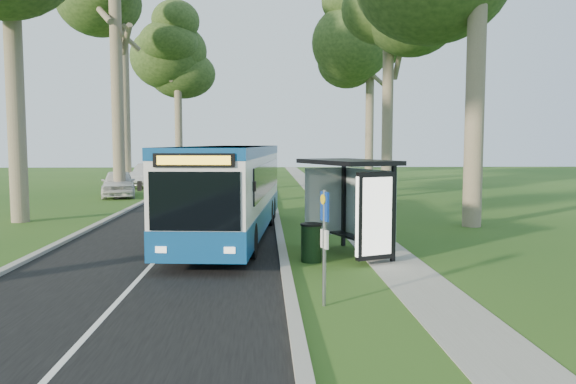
# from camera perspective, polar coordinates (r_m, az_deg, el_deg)

# --- Properties ---
(ground) EXTENTS (120.00, 120.00, 0.00)m
(ground) POSITION_cam_1_polar(r_m,az_deg,el_deg) (15.55, -0.45, -6.95)
(ground) COLOR #274D18
(ground) RESTS_ON ground
(road) EXTENTS (7.00, 100.00, 0.02)m
(road) POSITION_cam_1_polar(r_m,az_deg,el_deg) (25.58, -9.11, -2.27)
(road) COLOR black
(road) RESTS_ON ground
(kerb_east) EXTENTS (0.25, 100.00, 0.12)m
(kerb_east) POSITION_cam_1_polar(r_m,az_deg,el_deg) (25.41, -1.24, -2.15)
(kerb_east) COLOR #9E9B93
(kerb_east) RESTS_ON ground
(kerb_west) EXTENTS (0.25, 100.00, 0.12)m
(kerb_west) POSITION_cam_1_polar(r_m,az_deg,el_deg) (26.21, -16.74, -2.14)
(kerb_west) COLOR #9E9B93
(kerb_west) RESTS_ON ground
(centre_line) EXTENTS (0.12, 100.00, 0.00)m
(centre_line) POSITION_cam_1_polar(r_m,az_deg,el_deg) (25.58, -9.11, -2.24)
(centre_line) COLOR white
(centre_line) RESTS_ON road
(footpath) EXTENTS (1.50, 100.00, 0.02)m
(footpath) POSITION_cam_1_polar(r_m,az_deg,el_deg) (25.65, 5.48, -2.21)
(footpath) COLOR gray
(footpath) RESTS_ON ground
(bus) EXTENTS (3.47, 11.89, 3.11)m
(bus) POSITION_cam_1_polar(r_m,az_deg,el_deg) (19.18, -5.85, 0.16)
(bus) COLOR white
(bus) RESTS_ON ground
(bus_stop_sign) EXTENTS (0.14, 0.32, 2.31)m
(bus_stop_sign) POSITION_cam_1_polar(r_m,az_deg,el_deg) (11.04, 3.73, -4.22)
(bus_stop_sign) COLOR gray
(bus_stop_sign) RESTS_ON ground
(bus_shelter) EXTENTS (2.79, 3.61, 2.75)m
(bus_shelter) POSITION_cam_1_polar(r_m,az_deg,el_deg) (15.66, 6.82, 0.28)
(bus_shelter) COLOR black
(bus_shelter) RESTS_ON ground
(litter_bin) EXTENTS (0.60, 0.60, 1.05)m
(litter_bin) POSITION_cam_1_polar(r_m,az_deg,el_deg) (15.29, 2.38, -5.13)
(litter_bin) COLOR black
(litter_bin) RESTS_ON ground
(car_white) EXTENTS (2.92, 5.03, 1.61)m
(car_white) POSITION_cam_1_polar(r_m,az_deg,el_deg) (35.25, -16.84, 0.86)
(car_white) COLOR silver
(car_white) RESTS_ON ground
(car_silver) EXTENTS (2.22, 5.34, 1.72)m
(car_silver) POSITION_cam_1_polar(r_m,az_deg,el_deg) (42.39, -13.87, 1.66)
(car_silver) COLOR #B0B2B9
(car_silver) RESTS_ON ground
(tree_west_e) EXTENTS (5.20, 5.20, 16.50)m
(tree_west_e) POSITION_cam_1_polar(r_m,az_deg,el_deg) (54.54, -11.19, 14.39)
(tree_west_e) COLOR #7A6B56
(tree_west_e) RESTS_ON ground
(tree_east_c) EXTENTS (5.20, 5.20, 13.92)m
(tree_east_c) POSITION_cam_1_polar(r_m,az_deg,el_deg) (34.74, 10.21, 16.72)
(tree_east_c) COLOR #7A6B56
(tree_east_c) RESTS_ON ground
(tree_east_d) EXTENTS (5.20, 5.20, 14.79)m
(tree_east_d) POSITION_cam_1_polar(r_m,az_deg,el_deg) (46.65, 8.38, 14.50)
(tree_east_d) COLOR #7A6B56
(tree_east_d) RESTS_ON ground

